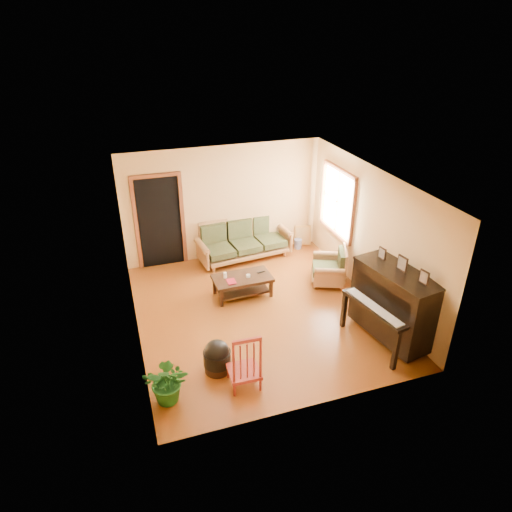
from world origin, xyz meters
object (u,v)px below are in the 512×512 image
object	(u,v)px
red_chair	(244,358)
potted_plant	(168,381)
footstool	(217,360)
ceramic_crock	(298,244)
armchair	(328,265)
sofa	(245,240)
piano	(393,306)
coffee_table	(242,286)

from	to	relation	value
red_chair	potted_plant	size ratio (longest dim) A/B	1.38
footstool	ceramic_crock	bearing A→B (deg)	51.11
armchair	footstool	world-z (taller)	armchair
sofa	footstool	bearing A→B (deg)	-120.09
footstool	armchair	bearing A→B (deg)	33.88
sofa	red_chair	size ratio (longest dim) A/B	2.13
sofa	armchair	distance (m)	2.08
footstool	piano	bearing A→B (deg)	-2.38
footstool	red_chair	bearing A→B (deg)	-54.05
sofa	coffee_table	xyz separation A→B (m)	(-0.51, -1.51, -0.25)
potted_plant	footstool	bearing A→B (deg)	26.24
armchair	red_chair	xyz separation A→B (m)	(-2.56, -2.36, 0.10)
armchair	piano	distance (m)	2.08
coffee_table	ceramic_crock	world-z (taller)	coffee_table
ceramic_crock	sofa	bearing A→B (deg)	-176.34
coffee_table	piano	xyz separation A→B (m)	(2.03, -2.13, 0.46)
armchair	footstool	bearing A→B (deg)	-123.15
sofa	footstool	world-z (taller)	sofa
potted_plant	red_chair	bearing A→B (deg)	-1.33
sofa	footstool	xyz separation A→B (m)	(-1.53, -3.52, -0.25)
red_chair	potted_plant	world-z (taller)	red_chair
piano	ceramic_crock	xyz separation A→B (m)	(-0.13, 3.74, -0.55)
footstool	potted_plant	xyz separation A→B (m)	(-0.82, -0.40, 0.15)
sofa	potted_plant	xyz separation A→B (m)	(-2.35, -3.92, -0.09)
armchair	coffee_table	bearing A→B (deg)	-159.47
potted_plant	coffee_table	bearing A→B (deg)	52.68
armchair	ceramic_crock	distance (m)	1.71
sofa	ceramic_crock	xyz separation A→B (m)	(1.38, 0.09, -0.34)
coffee_table	red_chair	size ratio (longest dim) A/B	1.15
armchair	footstool	xyz separation A→B (m)	(-2.87, -1.93, -0.19)
piano	footstool	size ratio (longest dim) A/B	3.45
ceramic_crock	footstool	bearing A→B (deg)	-128.89
coffee_table	armchair	world-z (taller)	armchair
sofa	footstool	distance (m)	3.85
coffee_table	sofa	bearing A→B (deg)	71.33
armchair	piano	size ratio (longest dim) A/B	0.53
red_chair	sofa	bearing A→B (deg)	74.81
coffee_table	red_chair	bearing A→B (deg)	-106.27
footstool	red_chair	world-z (taller)	red_chair
piano	footstool	distance (m)	3.08
piano	ceramic_crock	distance (m)	3.78
coffee_table	ceramic_crock	xyz separation A→B (m)	(1.89, 1.60, -0.09)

